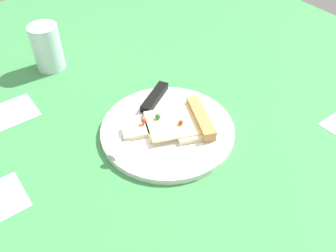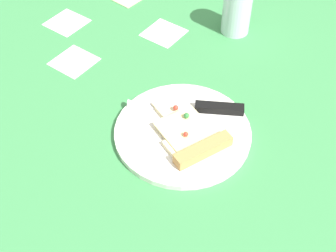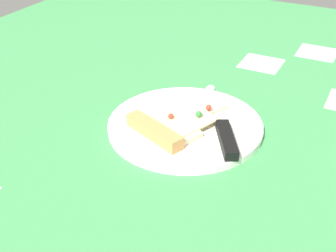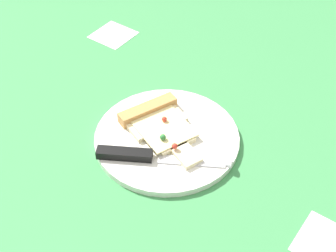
% 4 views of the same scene
% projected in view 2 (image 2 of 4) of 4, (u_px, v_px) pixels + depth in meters
% --- Properties ---
extents(ground_plane, '(1.57, 1.57, 0.03)m').
position_uv_depth(ground_plane, '(169.00, 116.00, 0.98)').
color(ground_plane, '#3D8C4C').
rests_on(ground_plane, ground).
extents(plate, '(0.27, 0.27, 0.01)m').
position_uv_depth(plate, '(183.00, 132.00, 0.92)').
color(plate, white).
rests_on(plate, ground_plane).
extents(pizza_slice, '(0.19, 0.14, 0.02)m').
position_uv_depth(pizza_slice, '(190.00, 136.00, 0.89)').
color(pizza_slice, beige).
rests_on(pizza_slice, plate).
extents(knife, '(0.22, 0.14, 0.02)m').
position_uv_depth(knife, '(197.00, 107.00, 0.95)').
color(knife, silver).
rests_on(knife, plate).
extents(drinking_glass, '(0.07, 0.07, 0.11)m').
position_uv_depth(drinking_glass, '(237.00, 11.00, 1.12)').
color(drinking_glass, silver).
rests_on(drinking_glass, ground_plane).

